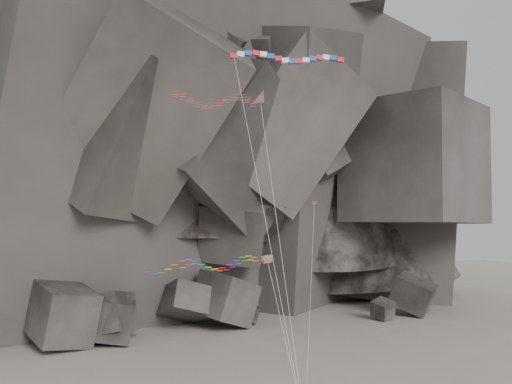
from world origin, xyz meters
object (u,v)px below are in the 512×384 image
object	(u,v)px
delta_kite	(213,99)
banner_kite	(288,60)
parafoil_kite	(204,264)
pennant_kite	(312,248)

from	to	relation	value
delta_kite	banner_kite	bearing A→B (deg)	-61.69
parafoil_kite	delta_kite	bearing A→B (deg)	46.38
delta_kite	parafoil_kite	size ratio (longest dim) A/B	2.30
delta_kite	pennant_kite	world-z (taller)	delta_kite
delta_kite	pennant_kite	distance (m)	17.66
parafoil_kite	pennant_kite	xyz separation A→B (m)	(9.66, -2.64, 1.49)
delta_kite	pennant_kite	size ratio (longest dim) A/B	1.64
delta_kite	pennant_kite	xyz separation A→B (m)	(8.06, -6.05, -14.51)
delta_kite	parafoil_kite	bearing A→B (deg)	-140.05
delta_kite	banner_kite	distance (m)	8.40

